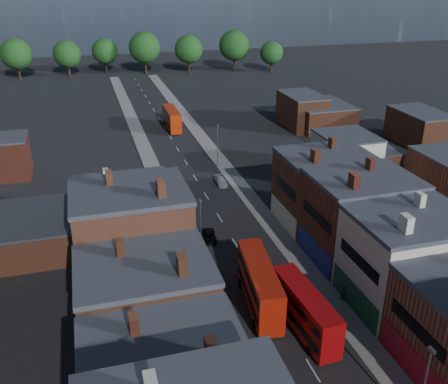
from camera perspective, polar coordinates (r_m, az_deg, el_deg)
pavement_west at (r=81.58m, az=-6.80°, el=-0.39°), size 3.00×200.00×0.12m
pavement_east at (r=84.33m, az=1.93°, el=0.62°), size 3.00×200.00×0.12m
lamp_post_1 at (r=43.77m, az=21.95°, el=-19.66°), size 0.25×0.70×8.12m
lamp_post_2 at (r=62.10m, az=-2.67°, el=-3.76°), size 0.25×0.70×8.12m
lamp_post_3 at (r=91.26m, az=-0.74°, el=5.63°), size 0.25×0.70×8.12m
bus_0 at (r=54.69m, az=4.08°, el=-10.48°), size 4.07×11.97×5.07m
bus_1 at (r=51.98m, az=9.26°, el=-13.18°), size 3.20×10.88×4.65m
bus_2 at (r=115.30m, az=-5.98°, el=8.36°), size 2.83×10.91×4.70m
car_2 at (r=68.04m, az=-1.74°, el=-5.04°), size 2.37×4.23×1.12m
car_3 at (r=85.04m, az=-0.35°, el=1.23°), size 1.71×4.07×1.17m
ped_3 at (r=57.83m, az=13.39°, el=-11.16°), size 0.67×1.06×1.67m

